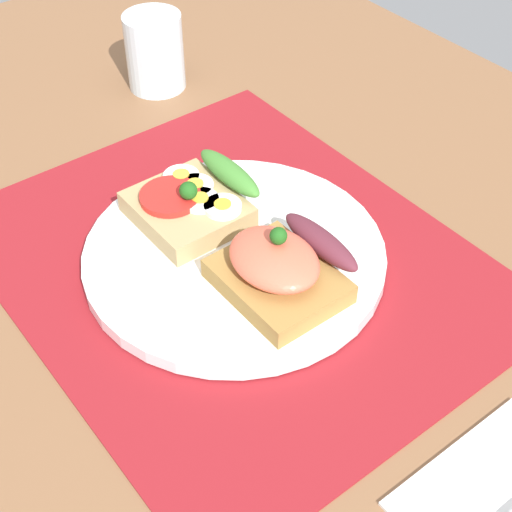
{
  "coord_description": "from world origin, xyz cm",
  "views": [
    {
      "loc": [
        38.74,
        -27.65,
        45.44
      ],
      "look_at": [
        3.0,
        0.0,
        3.08
      ],
      "focal_mm": 53.68,
      "sensor_mm": 36.0,
      "label": 1
    }
  ],
  "objects_px": {
    "plate": "(234,255)",
    "sandwich_egg_tomato": "(193,201)",
    "sandwich_salmon": "(282,267)",
    "drinking_glass": "(155,52)"
  },
  "relations": [
    {
      "from": "drinking_glass",
      "to": "sandwich_salmon",
      "type": "bearing_deg",
      "value": -16.09
    },
    {
      "from": "plate",
      "to": "sandwich_egg_tomato",
      "type": "height_order",
      "value": "sandwich_egg_tomato"
    },
    {
      "from": "sandwich_egg_tomato",
      "to": "drinking_glass",
      "type": "xyz_separation_m",
      "value": [
        -0.23,
        0.11,
        0.01
      ]
    },
    {
      "from": "sandwich_salmon",
      "to": "sandwich_egg_tomato",
      "type": "bearing_deg",
      "value": -176.63
    },
    {
      "from": "sandwich_salmon",
      "to": "drinking_glass",
      "type": "distance_m",
      "value": 0.36
    },
    {
      "from": "plate",
      "to": "sandwich_egg_tomato",
      "type": "relative_size",
      "value": 2.58
    },
    {
      "from": "sandwich_egg_tomato",
      "to": "sandwich_salmon",
      "type": "distance_m",
      "value": 0.12
    },
    {
      "from": "sandwich_egg_tomato",
      "to": "sandwich_salmon",
      "type": "xyz_separation_m",
      "value": [
        0.12,
        0.01,
        0.0
      ]
    },
    {
      "from": "drinking_glass",
      "to": "sandwich_egg_tomato",
      "type": "bearing_deg",
      "value": -24.78
    },
    {
      "from": "plate",
      "to": "sandwich_egg_tomato",
      "type": "xyz_separation_m",
      "value": [
        -0.06,
        -0.0,
        0.02
      ]
    }
  ]
}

